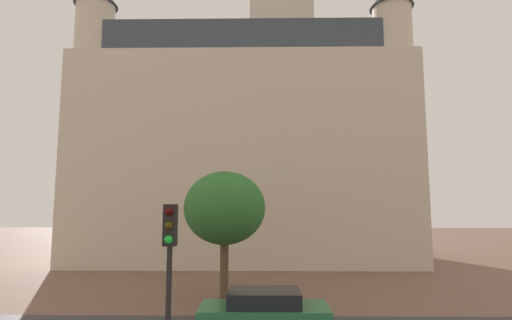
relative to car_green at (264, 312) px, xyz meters
name	(u,v)px	position (x,y,z in m)	size (l,w,h in m)	color
landmark_building	(249,141)	(-1.12, 18.14, 9.01)	(25.56, 12.74, 31.90)	beige
car_green	(264,312)	(0.00, 0.00, 0.00)	(4.48, 2.08, 1.41)	#287042
traffic_light_pole	(169,266)	(-2.07, -5.42, 2.40)	(0.28, 0.34, 4.39)	black
tree_curb_far	(225,208)	(-1.79, 4.01, 3.52)	(3.76, 3.76, 5.91)	brown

